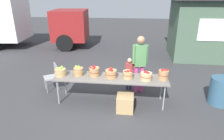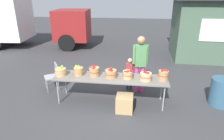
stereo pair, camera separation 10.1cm
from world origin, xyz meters
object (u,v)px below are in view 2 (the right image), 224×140
Objects in this scene: box_truck at (9,20)px; apple_basket_red_0 at (94,71)px; market_table at (111,78)px; vendor_adult at (140,60)px; apple_basket_red_3 at (146,76)px; apple_basket_red_2 at (128,74)px; produce_crate at (125,103)px; apple_basket_green_0 at (61,71)px; apple_basket_green_1 at (78,71)px; child_customer at (130,72)px; apple_basket_red_4 at (163,75)px; trash_barrel at (222,92)px; folding_chair at (53,75)px; apple_basket_red_1 at (111,73)px.

apple_basket_red_0 is at bearing -47.92° from box_truck.
vendor_adult is at bearing 42.11° from market_table.
apple_basket_red_3 is 0.18× the size of vendor_adult.
apple_basket_red_2 reaches higher than produce_crate.
produce_crate is (-0.37, -1.14, -0.82)m from vendor_adult.
market_table is 8.59m from box_truck.
apple_basket_green_1 reaches higher than apple_basket_green_0.
child_customer is 2.44× the size of produce_crate.
apple_basket_red_0 is 8.20m from box_truck.
apple_basket_red_0 reaches higher than produce_crate.
apple_basket_red_3 is (1.42, -0.10, -0.02)m from apple_basket_red_0.
apple_basket_red_4 is 9.68m from box_truck.
vendor_adult reaches higher than trash_barrel.
vendor_adult reaches higher than folding_chair.
apple_basket_red_1 reaches higher than produce_crate.
apple_basket_red_0 is 0.40× the size of trash_barrel.
apple_basket_red_3 is at bearing 45.68° from folding_chair.
apple_basket_green_0 is 1.04× the size of apple_basket_red_4.
apple_basket_green_0 is 2.08m from child_customer.
apple_basket_red_1 is at bearing -2.64° from apple_basket_green_1.
folding_chair is (-1.91, 0.53, -0.36)m from apple_basket_red_1.
apple_basket_red_4 is (1.40, 0.02, 0.02)m from apple_basket_red_1.
market_table is at bearing -178.99° from apple_basket_red_4.
apple_basket_green_0 is 1.98m from produce_crate.
child_customer reaches higher than apple_basket_green_1.
trash_barrel is 1.76× the size of produce_crate.
vendor_adult is at bearing 42.31° from apple_basket_red_1.
apple_basket_green_0 is at bearing -178.23° from market_table.
box_truck is (-7.96, 5.48, 0.60)m from apple_basket_red_4.
apple_basket_green_0 is at bearing 34.22° from child_customer.
produce_crate is (-2.62, -0.67, -0.16)m from trash_barrel.
vendor_adult is (0.79, 0.72, 0.32)m from market_table.
apple_basket_red_4 reaches higher than apple_basket_green_1.
apple_basket_red_3 is at bearing -6.06° from apple_basket_red_2.
apple_basket_green_0 reaches higher than folding_chair.
produce_crate is (1.83, -0.38, -0.65)m from apple_basket_green_0.
folding_chair is (-2.39, -0.27, -0.12)m from child_customer.
apple_basket_green_1 reaches higher than produce_crate.
child_customer reaches higher than apple_basket_red_2.
box_truck reaches higher than apple_basket_red_2.
apple_basket_red_3 is (0.48, -0.05, -0.01)m from apple_basket_red_2.
child_customer is at bearing 88.83° from apple_basket_red_2.
apple_basket_red_0 reaches higher than apple_basket_red_3.
apple_basket_red_0 reaches higher than folding_chair.
apple_basket_green_1 is at bearing 10.35° from apple_basket_green_0.
apple_basket_red_3 reaches higher than produce_crate.
apple_basket_green_0 is 0.04× the size of box_truck.
apple_basket_red_0 reaches higher than trash_barrel.
apple_basket_green_0 is at bearing -176.29° from trash_barrel.
box_truck is (-7.04, 4.71, 0.86)m from child_customer.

